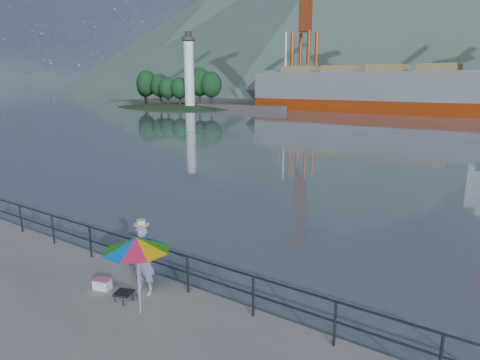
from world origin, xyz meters
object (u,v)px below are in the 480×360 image
(beach_umbrella, at_px, (137,244))
(bulk_carrier, at_px, (410,89))
(fisherman, at_px, (143,260))
(cooler_bag, at_px, (102,284))

(beach_umbrella, bearing_deg, bulk_carrier, 99.26)
(fisherman, height_order, cooler_bag, fisherman)
(beach_umbrella, relative_size, bulk_carrier, 0.04)
(bulk_carrier, bearing_deg, beach_umbrella, -80.74)
(fisherman, bearing_deg, bulk_carrier, 85.29)
(fisherman, distance_m, beach_umbrella, 1.29)
(fisherman, relative_size, cooler_bag, 4.34)
(cooler_bag, height_order, bulk_carrier, bulk_carrier)
(beach_umbrella, height_order, cooler_bag, beach_umbrella)
(cooler_bag, distance_m, bulk_carrier, 74.05)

